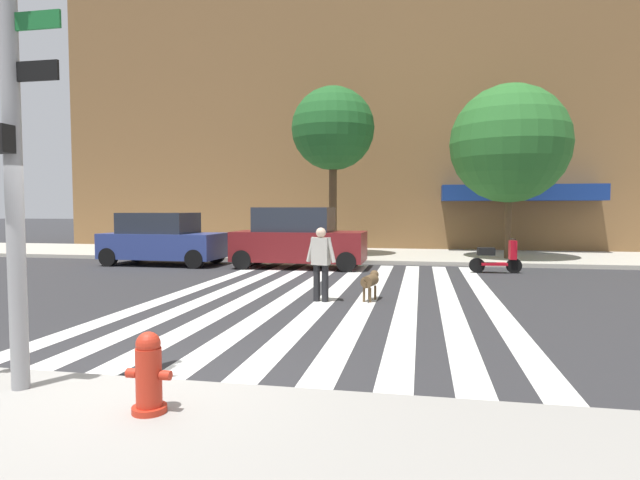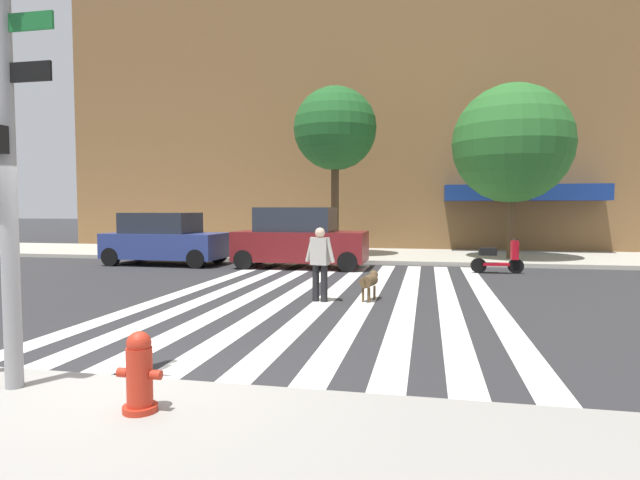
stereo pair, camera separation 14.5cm
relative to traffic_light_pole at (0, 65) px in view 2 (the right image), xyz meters
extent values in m
plane|color=#2B2B2D|center=(0.97, 7.52, -3.52)|extent=(160.00, 160.00, 0.00)
cube|color=#B1AB9D|center=(0.97, 17.40, -3.45)|extent=(80.00, 6.00, 0.15)
cube|color=silver|center=(-1.54, 7.52, -3.52)|extent=(0.45, 13.16, 0.01)
cube|color=silver|center=(-0.64, 7.52, -3.52)|extent=(0.45, 13.16, 0.01)
cube|color=silver|center=(0.26, 7.52, -3.52)|extent=(0.45, 13.16, 0.01)
cube|color=silver|center=(1.16, 7.52, -3.52)|extent=(0.45, 13.16, 0.01)
cube|color=silver|center=(2.06, 7.52, -3.52)|extent=(0.45, 13.16, 0.01)
cube|color=silver|center=(2.96, 7.52, -3.52)|extent=(0.45, 13.16, 0.01)
cube|color=silver|center=(3.86, 7.52, -3.52)|extent=(0.45, 13.16, 0.01)
cube|color=silver|center=(4.76, 7.52, -3.52)|extent=(0.45, 13.16, 0.01)
cube|color=silver|center=(5.66, 7.52, -3.52)|extent=(0.45, 13.16, 0.01)
cube|color=brown|center=(4.96, 26.81, 10.31)|extent=(38.47, 12.82, 27.66)
cube|color=navy|center=(8.45, 19.80, -0.77)|extent=(6.81, 1.60, 0.70)
cylinder|color=gray|center=(-0.01, 0.05, -0.47)|extent=(0.18, 0.18, 5.80)
cube|color=#19662D|center=(0.29, 0.05, 0.43)|extent=(0.60, 0.03, 0.18)
cube|color=black|center=(0.27, 0.05, -0.07)|extent=(0.56, 0.03, 0.20)
cylinder|color=red|center=(1.66, -0.28, -3.34)|extent=(0.32, 0.32, 0.06)
cylinder|color=red|center=(1.66, -0.28, -3.04)|extent=(0.24, 0.24, 0.55)
sphere|color=red|center=(1.66, -0.28, -2.72)|extent=(0.23, 0.23, 0.23)
cylinder|color=red|center=(1.49, -0.28, -3.01)|extent=(0.10, 0.09, 0.09)
cylinder|color=red|center=(1.83, -0.28, -3.01)|extent=(0.10, 0.09, 0.09)
cube|color=navy|center=(-5.10, 12.89, -2.82)|extent=(4.32, 2.07, 0.91)
cube|color=#232833|center=(-5.27, 12.90, -1.99)|extent=(2.56, 1.79, 0.74)
cylinder|color=black|center=(-3.42, 13.76, -3.19)|extent=(0.67, 0.24, 0.66)
cylinder|color=black|center=(-3.46, 11.95, -3.19)|extent=(0.67, 0.24, 0.66)
cylinder|color=black|center=(-6.73, 13.83, -3.19)|extent=(0.67, 0.24, 0.66)
cylinder|color=black|center=(-6.78, 12.03, -3.19)|extent=(0.67, 0.24, 0.66)
cube|color=maroon|center=(0.01, 12.89, -2.76)|extent=(4.52, 1.95, 1.01)
cube|color=#232833|center=(-0.17, 12.89, -1.84)|extent=(2.61, 1.71, 0.83)
cylinder|color=black|center=(1.78, 13.77, -3.19)|extent=(0.66, 0.22, 0.66)
cylinder|color=black|center=(1.78, 12.00, -3.19)|extent=(0.66, 0.22, 0.66)
cylinder|color=black|center=(-1.76, 13.78, -3.19)|extent=(0.66, 0.22, 0.66)
cylinder|color=black|center=(-1.77, 12.01, -3.19)|extent=(0.66, 0.22, 0.66)
cylinder|color=black|center=(7.05, 12.69, -3.28)|extent=(0.49, 0.14, 0.48)
cylinder|color=black|center=(5.91, 12.58, -3.28)|extent=(0.49, 0.18, 0.48)
cube|color=red|center=(6.43, 12.63, -3.23)|extent=(0.83, 0.39, 0.08)
cube|color=black|center=(6.18, 12.61, -2.83)|extent=(0.55, 0.35, 0.24)
cube|color=red|center=(7.00, 12.68, -2.78)|extent=(0.22, 0.30, 0.60)
cylinder|color=black|center=(7.00, 12.68, -2.43)|extent=(0.08, 0.50, 0.04)
cylinder|color=#4C3823|center=(0.62, 16.22, -1.27)|extent=(0.32, 0.32, 4.20)
sphere|color=#1E5623|center=(0.62, 16.22, 1.74)|extent=(3.33, 3.33, 3.33)
cylinder|color=#4C3823|center=(7.40, 16.28, -1.81)|extent=(0.25, 0.25, 3.13)
sphere|color=#286628|center=(7.40, 16.28, 0.98)|extent=(4.46, 4.46, 4.46)
cylinder|color=black|center=(1.89, 6.57, -3.11)|extent=(0.18, 0.18, 0.82)
cylinder|color=black|center=(2.08, 6.53, -3.11)|extent=(0.18, 0.18, 0.82)
cube|color=#B2ADA3|center=(1.99, 6.55, -2.40)|extent=(0.42, 0.31, 0.60)
cylinder|color=#B2ADA3|center=(1.75, 6.60, -2.37)|extent=(0.24, 0.13, 0.57)
cylinder|color=#B2ADA3|center=(2.22, 6.51, -2.37)|extent=(0.24, 0.13, 0.57)
sphere|color=beige|center=(1.99, 6.55, -1.99)|extent=(0.26, 0.26, 0.22)
cylinder|color=brown|center=(3.03, 6.85, -3.07)|extent=(0.36, 0.59, 0.26)
sphere|color=brown|center=(3.11, 7.20, -2.97)|extent=(0.24, 0.24, 0.20)
cylinder|color=brown|center=(2.96, 6.49, -3.02)|extent=(0.08, 0.24, 0.16)
cylinder|color=brown|center=(3.00, 7.06, -3.36)|extent=(0.07, 0.07, 0.32)
cylinder|color=brown|center=(3.14, 7.03, -3.36)|extent=(0.07, 0.07, 0.32)
cylinder|color=brown|center=(2.93, 6.68, -3.36)|extent=(0.07, 0.07, 0.32)
cylinder|color=brown|center=(3.06, 6.65, -3.36)|extent=(0.07, 0.07, 0.32)
camera|label=1|loc=(4.15, -4.68, -1.46)|focal=29.33mm
camera|label=2|loc=(4.29, -4.65, -1.46)|focal=29.33mm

